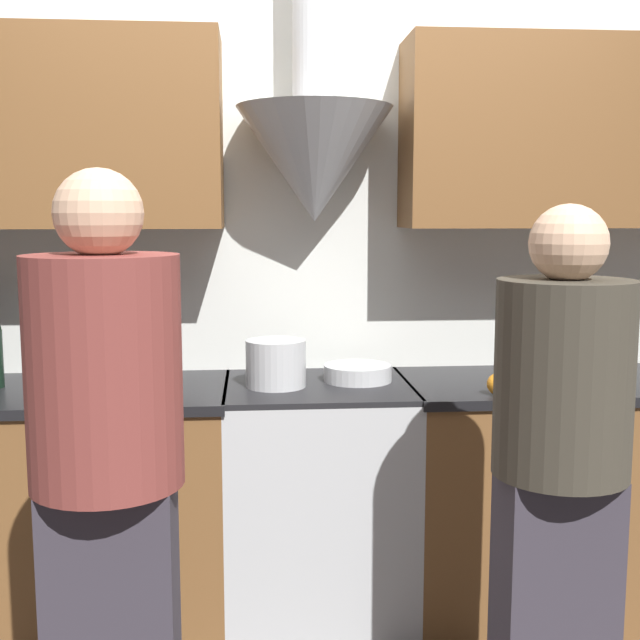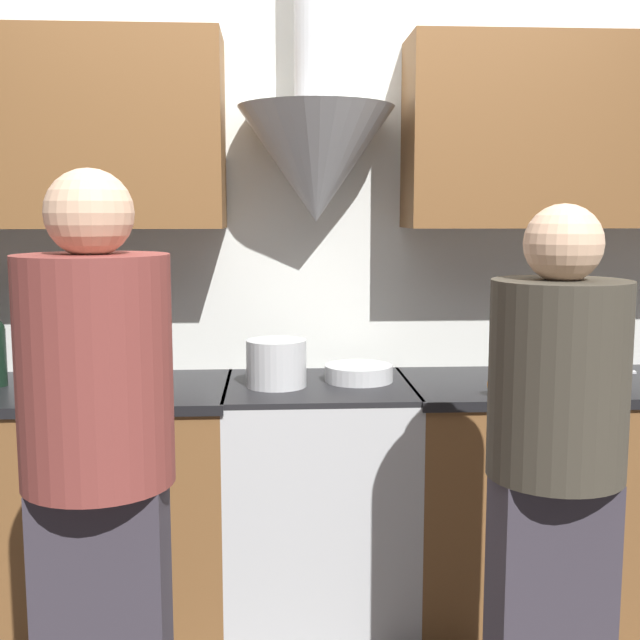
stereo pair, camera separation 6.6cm
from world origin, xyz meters
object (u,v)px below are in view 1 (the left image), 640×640
object	(u,v)px
stove_range	(318,499)
person_foreground_right	(559,468)
stock_pot	(276,363)
mixing_bowl	(358,373)
person_foreground_left	(109,489)
saucepan	(595,371)
orange_fruit	(498,384)

from	to	relation	value
stove_range	person_foreground_right	size ratio (longest dim) A/B	0.58
stock_pot	mixing_bowl	xyz separation A→B (m)	(0.31, 0.07, -0.05)
person_foreground_left	person_foreground_right	distance (m)	1.15
stove_range	saucepan	world-z (taller)	saucepan
stove_range	orange_fruit	xyz separation A→B (m)	(0.60, -0.23, 0.48)
stove_range	orange_fruit	distance (m)	0.80
orange_fruit	mixing_bowl	bearing A→B (deg)	148.79
stove_range	mixing_bowl	world-z (taller)	mixing_bowl
stove_range	mixing_bowl	size ratio (longest dim) A/B	3.49
stock_pot	person_foreground_left	bearing A→B (deg)	-111.55
mixing_bowl	saucepan	distance (m)	0.88
stove_range	stock_pot	bearing A→B (deg)	-169.94
orange_fruit	person_foreground_left	size ratio (longest dim) A/B	0.05
saucepan	mixing_bowl	bearing A→B (deg)	174.66
mixing_bowl	orange_fruit	xyz separation A→B (m)	(0.45, -0.27, 0.01)
stove_range	person_foreground_right	xyz separation A→B (m)	(0.57, -0.88, 0.39)
stove_range	saucepan	size ratio (longest dim) A/B	6.22
saucepan	person_foreground_left	distance (m)	1.90
mixing_bowl	person_foreground_right	world-z (taller)	person_foreground_right
stock_pot	mixing_bowl	distance (m)	0.32
mixing_bowl	saucepan	size ratio (longest dim) A/B	1.78
stove_range	person_foreground_right	world-z (taller)	person_foreground_right
mixing_bowl	person_foreground_right	distance (m)	1.02
mixing_bowl	person_foreground_left	bearing A→B (deg)	-122.81
stock_pot	mixing_bowl	world-z (taller)	stock_pot
mixing_bowl	person_foreground_left	world-z (taller)	person_foreground_left
orange_fruit	stove_range	bearing A→B (deg)	159.14
person_foreground_right	mixing_bowl	bearing A→B (deg)	114.24
saucepan	person_foreground_left	xyz separation A→B (m)	(-1.60, -1.03, -0.04)
stove_range	person_foreground_left	world-z (taller)	person_foreground_left
person_foreground_right	stock_pot	bearing A→B (deg)	130.21
stock_pot	person_foreground_left	distance (m)	1.13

